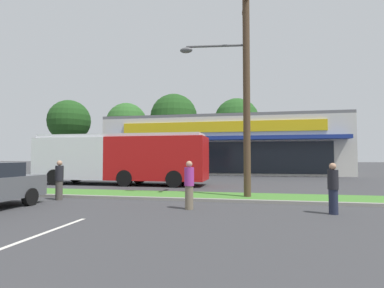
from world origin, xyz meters
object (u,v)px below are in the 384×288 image
Objects in this scene: pedestrian_by_pole at (59,180)px; utility_pole at (243,84)px; pedestrian_near_bench at (189,185)px; pedestrian_mid at (333,188)px; city_bus at (120,157)px.

utility_pole is at bearing -111.63° from pedestrian_by_pole.
pedestrian_by_pole is (-7.53, -1.70, -4.10)m from utility_pole.
pedestrian_mid is at bearing 118.86° from pedestrian_near_bench.
pedestrian_near_bench is at bearing -135.41° from pedestrian_by_pole.
pedestrian_near_bench is (-1.76, -2.83, -4.10)m from utility_pole.
city_bus is 6.90× the size of pedestrian_near_bench.
utility_pole is 5.76× the size of pedestrian_mid.
pedestrian_mid is at bearing -130.53° from pedestrian_by_pole.
pedestrian_near_bench is 4.59m from pedestrian_mid.
pedestrian_near_bench reaches higher than pedestrian_by_pole.
city_bus is at bearing 146.28° from utility_pole.
utility_pole reaches higher than pedestrian_near_bench.
city_bus is at bearing -29.91° from pedestrian_by_pole.
city_bus is 6.94× the size of pedestrian_by_pole.
pedestrian_by_pole is at bearing 94.77° from city_bus.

